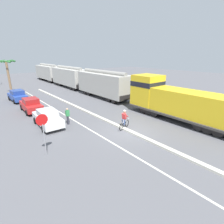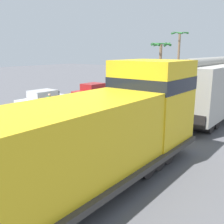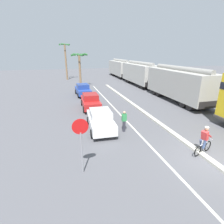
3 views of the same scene
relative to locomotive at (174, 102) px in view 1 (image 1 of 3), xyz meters
name	(u,v)px [view 1 (image 1 of 3)]	position (x,y,z in m)	size (l,w,h in m)	color
ground_plane	(127,131)	(-5.97, 0.66, -1.80)	(120.00, 120.00, 0.00)	#56565B
median_curb	(90,113)	(-5.97, 6.66, -1.72)	(0.36, 36.00, 0.16)	beige
lane_stripe	(71,119)	(-8.37, 6.66, -1.79)	(0.14, 36.00, 0.01)	silver
locomotive	(174,102)	(0.00, 0.00, 0.00)	(3.10, 11.61, 4.20)	gold
hopper_car_lead	(103,84)	(0.00, 12.16, 0.28)	(2.90, 10.60, 4.18)	#A7A49D
hopper_car_middle	(69,77)	(0.00, 23.76, 0.28)	(2.90, 10.60, 4.18)	#B1AEA7
hopper_car_trailing	(48,72)	(0.00, 35.36, 0.28)	(2.90, 10.60, 4.18)	#B0AEA6
parked_car_white	(48,118)	(-10.93, 6.16, -0.98)	(1.97, 4.27, 1.62)	silver
parked_car_red	(31,105)	(-10.84, 11.78, -0.98)	(1.92, 4.24, 1.62)	red
parked_car_blue	(17,96)	(-10.95, 18.02, -0.98)	(1.99, 4.28, 1.62)	#28479E
cyclist	(124,120)	(-5.81, 1.22, -0.98)	(1.64, 0.67, 1.71)	black
stop_sign	(43,127)	(-12.84, 1.36, 0.23)	(0.76, 0.08, 2.88)	gray
palm_tree_far	(7,67)	(-10.60, 24.23, 2.57)	(2.72, 2.79, 5.79)	#846647
pedestrian_by_cars	(68,116)	(-9.28, 5.39, -0.95)	(0.34, 0.22, 1.62)	#33333D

